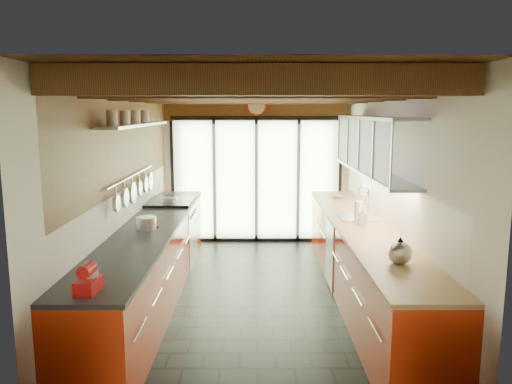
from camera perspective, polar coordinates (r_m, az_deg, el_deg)
ground at (r=6.25m, az=0.09°, el=-11.98°), size 5.50×5.50×0.00m
room_shell at (r=5.86m, az=0.10°, el=3.27°), size 5.50×5.50×5.50m
ceiling_beams at (r=6.21m, az=0.09°, el=11.07°), size 3.14×5.06×4.90m
glass_door at (r=8.54m, az=0.04°, el=5.20°), size 2.95×0.10×2.90m
left_counter at (r=6.23m, az=-11.83°, el=-7.78°), size 0.68×5.00×0.92m
range_stove at (r=7.60m, az=-9.63°, el=-4.53°), size 0.66×0.90×0.97m
right_counter at (r=6.24m, az=11.99°, el=-7.77°), size 0.68×5.00×0.92m
sink_assembly at (r=6.49m, az=11.53°, el=-2.52°), size 0.45×0.52×0.43m
upper_cabinets_right at (r=6.31m, az=13.24°, el=5.24°), size 0.34×3.00×3.00m
left_wall_fixtures at (r=6.27m, az=-13.52°, el=4.77°), size 0.28×2.60×0.96m
stand_mixer at (r=4.00m, az=-18.59°, el=-9.55°), size 0.16×0.26×0.23m
pot_large at (r=5.87m, az=-12.43°, el=-3.49°), size 0.29×0.29×0.15m
pot_small at (r=7.39m, az=-9.83°, el=-0.99°), size 0.30×0.30×0.09m
cutting_board at (r=6.05m, az=-12.04°, el=-3.65°), size 0.27×0.35×0.03m
kettle at (r=4.65m, az=16.12°, el=-6.52°), size 0.24×0.28×0.25m
paper_towel at (r=6.35m, az=11.63°, el=-2.08°), size 0.13×0.13×0.28m
soap_bottle at (r=6.09m, az=12.14°, el=-2.66°), size 0.11×0.11×0.22m
bowl at (r=7.90m, az=9.30°, el=-0.50°), size 0.22×0.22×0.05m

